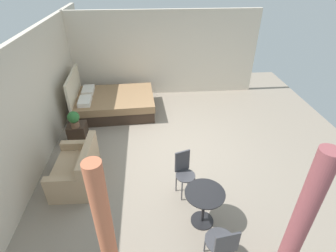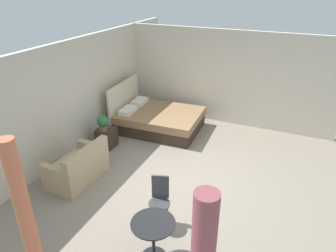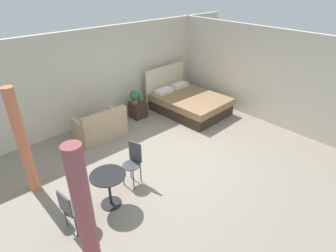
% 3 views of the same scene
% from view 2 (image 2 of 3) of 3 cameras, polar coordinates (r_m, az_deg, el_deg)
% --- Properties ---
extents(ground_plane, '(9.38, 8.83, 0.02)m').
position_cam_2_polar(ground_plane, '(6.57, 3.15, -9.96)').
color(ground_plane, gray).
extents(wall_back, '(9.38, 0.12, 2.61)m').
position_cam_2_polar(wall_back, '(7.35, -18.34, 4.41)').
color(wall_back, beige).
rests_on(wall_back, ground).
extents(wall_right, '(0.12, 5.83, 2.61)m').
position_cam_2_polar(wall_right, '(8.77, 11.01, 8.67)').
color(wall_right, beige).
rests_on(wall_right, ground).
extents(bed, '(1.75, 2.28, 1.24)m').
position_cam_2_polar(bed, '(8.52, -2.03, 1.32)').
color(bed, '#38281E').
rests_on(bed, ground).
extents(couch, '(1.25, 0.79, 0.81)m').
position_cam_2_polar(couch, '(6.68, -16.21, -7.40)').
color(couch, tan).
rests_on(couch, ground).
extents(nightstand, '(0.42, 0.42, 0.48)m').
position_cam_2_polar(nightstand, '(7.79, -11.31, -2.12)').
color(nightstand, '#38281E').
rests_on(nightstand, ground).
extents(potted_plant, '(0.27, 0.27, 0.40)m').
position_cam_2_polar(potted_plant, '(7.51, -11.98, 0.64)').
color(potted_plant, brown).
rests_on(potted_plant, nightstand).
extents(vase, '(0.11, 0.11, 0.23)m').
position_cam_2_polar(vase, '(7.73, -11.11, 0.59)').
color(vase, slate).
rests_on(vase, nightstand).
extents(balcony_table, '(0.65, 0.65, 0.69)m').
position_cam_2_polar(balcony_table, '(4.74, -2.73, -19.26)').
color(balcony_table, black).
rests_on(balcony_table, ground).
extents(cafe_chair_near_couch, '(0.46, 0.46, 0.91)m').
position_cam_2_polar(cafe_chair_near_couch, '(5.26, -1.51, -12.89)').
color(cafe_chair_near_couch, '#3F3F44').
rests_on(cafe_chair_near_couch, ground).
extents(curtain_right, '(0.20, 0.20, 2.18)m').
position_cam_2_polar(curtain_right, '(4.53, -25.01, -14.41)').
color(curtain_right, '#D1704C').
rests_on(curtain_right, ground).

